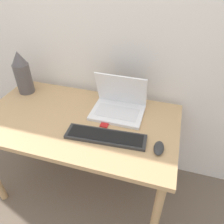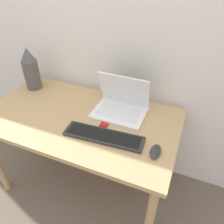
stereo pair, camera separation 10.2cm
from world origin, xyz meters
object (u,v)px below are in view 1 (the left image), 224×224
at_px(laptop, 119,104).
at_px(vase, 22,73).
at_px(mouse, 159,148).
at_px(keyboard, 106,137).
at_px(mp3_player, 105,124).

distance_m(laptop, vase, 0.74).
bearing_deg(mouse, laptop, 137.45).
xyz_separation_m(keyboard, mouse, (0.30, -0.01, 0.00)).
bearing_deg(mouse, keyboard, 178.71).
distance_m(laptop, mp3_player, 0.17).
relative_size(mouse, vase, 0.34).
relative_size(laptop, mouse, 3.12).
bearing_deg(laptop, mouse, -42.55).
bearing_deg(mp3_player, keyboard, -69.23).
height_order(mouse, mp3_player, mouse).
height_order(laptop, mp3_player, laptop).
relative_size(mouse, mp3_player, 1.69).
height_order(keyboard, vase, vase).
bearing_deg(vase, mouse, -17.04).
height_order(laptop, vase, vase).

